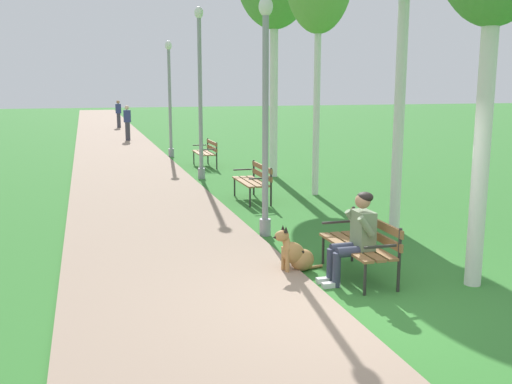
{
  "coord_description": "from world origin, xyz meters",
  "views": [
    {
      "loc": [
        -3.19,
        -6.04,
        2.69
      ],
      "look_at": [
        -0.53,
        3.13,
        0.9
      ],
      "focal_mm": 41.19,
      "sensor_mm": 36.0,
      "label": 1
    }
  ],
  "objects_px": {
    "park_bench_near": "(363,241)",
    "person_seated_on_near_bench": "(356,234)",
    "park_bench_mid": "(254,179)",
    "pedestrian_further_distant": "(118,114)",
    "pedestrian_distant": "(127,123)",
    "park_bench_far": "(207,151)",
    "lamp_post_far": "(170,98)",
    "lamp_post_mid": "(200,92)",
    "dog_shepherd": "(296,254)",
    "lamp_post_near": "(265,116)"
  },
  "relations": [
    {
      "from": "person_seated_on_near_bench",
      "to": "pedestrian_distant",
      "type": "height_order",
      "value": "pedestrian_distant"
    },
    {
      "from": "park_bench_mid",
      "to": "lamp_post_mid",
      "type": "xyz_separation_m",
      "value": [
        -0.57,
        3.45,
        1.92
      ]
    },
    {
      "from": "park_bench_far",
      "to": "pedestrian_further_distant",
      "type": "height_order",
      "value": "pedestrian_further_distant"
    },
    {
      "from": "dog_shepherd",
      "to": "pedestrian_further_distant",
      "type": "distance_m",
      "value": 28.41
    },
    {
      "from": "park_bench_near",
      "to": "park_bench_mid",
      "type": "distance_m",
      "value": 5.6
    },
    {
      "from": "park_bench_near",
      "to": "lamp_post_mid",
      "type": "distance_m",
      "value": 9.26
    },
    {
      "from": "park_bench_near",
      "to": "pedestrian_distant",
      "type": "height_order",
      "value": "pedestrian_distant"
    },
    {
      "from": "park_bench_near",
      "to": "lamp_post_mid",
      "type": "relative_size",
      "value": 0.32
    },
    {
      "from": "lamp_post_mid",
      "to": "pedestrian_further_distant",
      "type": "height_order",
      "value": "lamp_post_mid"
    },
    {
      "from": "park_bench_near",
      "to": "person_seated_on_near_bench",
      "type": "relative_size",
      "value": 1.2
    },
    {
      "from": "lamp_post_far",
      "to": "person_seated_on_near_bench",
      "type": "bearing_deg",
      "value": -88.27
    },
    {
      "from": "dog_shepherd",
      "to": "lamp_post_far",
      "type": "xyz_separation_m",
      "value": [
        0.17,
        13.82,
        1.88
      ]
    },
    {
      "from": "park_bench_mid",
      "to": "lamp_post_mid",
      "type": "height_order",
      "value": "lamp_post_mid"
    },
    {
      "from": "pedestrian_distant",
      "to": "dog_shepherd",
      "type": "bearing_deg",
      "value": -87.34
    },
    {
      "from": "lamp_post_near",
      "to": "lamp_post_mid",
      "type": "height_order",
      "value": "lamp_post_mid"
    },
    {
      "from": "person_seated_on_near_bench",
      "to": "lamp_post_mid",
      "type": "xyz_separation_m",
      "value": [
        -0.32,
        9.25,
        1.75
      ]
    },
    {
      "from": "lamp_post_mid",
      "to": "park_bench_near",
      "type": "bearing_deg",
      "value": -86.66
    },
    {
      "from": "lamp_post_far",
      "to": "pedestrian_further_distant",
      "type": "height_order",
      "value": "lamp_post_far"
    },
    {
      "from": "park_bench_near",
      "to": "park_bench_mid",
      "type": "bearing_deg",
      "value": 89.57
    },
    {
      "from": "lamp_post_mid",
      "to": "park_bench_mid",
      "type": "bearing_deg",
      "value": -80.6
    },
    {
      "from": "lamp_post_mid",
      "to": "lamp_post_far",
      "type": "xyz_separation_m",
      "value": [
        -0.12,
        5.23,
        -0.28
      ]
    },
    {
      "from": "park_bench_near",
      "to": "person_seated_on_near_bench",
      "type": "distance_m",
      "value": 0.33
    },
    {
      "from": "person_seated_on_near_bench",
      "to": "lamp_post_near",
      "type": "distance_m",
      "value": 3.12
    },
    {
      "from": "park_bench_near",
      "to": "pedestrian_distant",
      "type": "bearing_deg",
      "value": 94.86
    },
    {
      "from": "person_seated_on_near_bench",
      "to": "lamp_post_mid",
      "type": "relative_size",
      "value": 0.27
    },
    {
      "from": "dog_shepherd",
      "to": "lamp_post_mid",
      "type": "bearing_deg",
      "value": 88.09
    },
    {
      "from": "park_bench_mid",
      "to": "pedestrian_distant",
      "type": "height_order",
      "value": "pedestrian_distant"
    },
    {
      "from": "park_bench_mid",
      "to": "pedestrian_further_distant",
      "type": "xyz_separation_m",
      "value": [
        -1.74,
        23.24,
        0.33
      ]
    },
    {
      "from": "pedestrian_distant",
      "to": "park_bench_mid",
      "type": "bearing_deg",
      "value": -83.19
    },
    {
      "from": "person_seated_on_near_bench",
      "to": "pedestrian_further_distant",
      "type": "bearing_deg",
      "value": 92.93
    },
    {
      "from": "pedestrian_further_distant",
      "to": "park_bench_far",
      "type": "bearing_deg",
      "value": -84.13
    },
    {
      "from": "park_bench_mid",
      "to": "dog_shepherd",
      "type": "bearing_deg",
      "value": -99.45
    },
    {
      "from": "park_bench_near",
      "to": "dog_shepherd",
      "type": "distance_m",
      "value": 0.97
    },
    {
      "from": "person_seated_on_near_bench",
      "to": "pedestrian_further_distant",
      "type": "height_order",
      "value": "pedestrian_further_distant"
    },
    {
      "from": "lamp_post_far",
      "to": "pedestrian_further_distant",
      "type": "distance_m",
      "value": 14.67
    },
    {
      "from": "park_bench_far",
      "to": "lamp_post_far",
      "type": "relative_size",
      "value": 0.36
    },
    {
      "from": "dog_shepherd",
      "to": "pedestrian_further_distant",
      "type": "xyz_separation_m",
      "value": [
        -0.88,
        28.39,
        0.58
      ]
    },
    {
      "from": "dog_shepherd",
      "to": "park_bench_mid",
      "type": "bearing_deg",
      "value": 80.55
    },
    {
      "from": "person_seated_on_near_bench",
      "to": "pedestrian_further_distant",
      "type": "distance_m",
      "value": 29.08
    },
    {
      "from": "park_bench_mid",
      "to": "dog_shepherd",
      "type": "relative_size",
      "value": 1.81
    },
    {
      "from": "lamp_post_far",
      "to": "pedestrian_distant",
      "type": "bearing_deg",
      "value": 99.9
    },
    {
      "from": "person_seated_on_near_bench",
      "to": "dog_shepherd",
      "type": "xyz_separation_m",
      "value": [
        -0.61,
        0.65,
        -0.42
      ]
    },
    {
      "from": "park_bench_mid",
      "to": "dog_shepherd",
      "type": "xyz_separation_m",
      "value": [
        -0.86,
        -5.15,
        -0.25
      ]
    },
    {
      "from": "pedestrian_distant",
      "to": "lamp_post_far",
      "type": "bearing_deg",
      "value": -80.1
    },
    {
      "from": "park_bench_near",
      "to": "pedestrian_further_distant",
      "type": "distance_m",
      "value": 28.9
    },
    {
      "from": "person_seated_on_near_bench",
      "to": "park_bench_mid",
      "type": "bearing_deg",
      "value": 87.54
    },
    {
      "from": "park_bench_mid",
      "to": "person_seated_on_near_bench",
      "type": "distance_m",
      "value": 5.81
    },
    {
      "from": "park_bench_near",
      "to": "park_bench_far",
      "type": "height_order",
      "value": "same"
    },
    {
      "from": "park_bench_far",
      "to": "lamp_post_near",
      "type": "distance_m",
      "value": 9.05
    },
    {
      "from": "pedestrian_further_distant",
      "to": "park_bench_near",
      "type": "bearing_deg",
      "value": -86.64
    }
  ]
}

